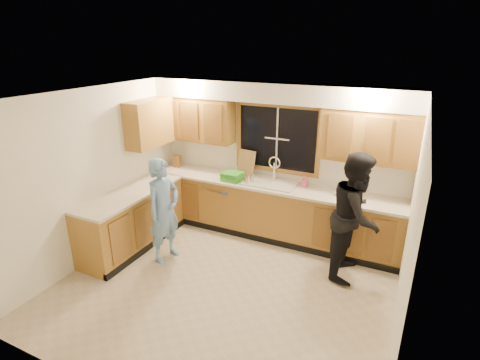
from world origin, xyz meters
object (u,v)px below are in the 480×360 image
woman (356,216)px  dish_crate (232,176)px  soap_bottle (305,181)px  knife_block (177,161)px  sink (270,187)px  dishwasher (223,203)px  bowl (341,194)px  man (164,210)px  stove (106,236)px

woman → dish_crate: bearing=80.3°
soap_bottle → knife_block: bearing=-178.8°
knife_block → soap_bottle: bearing=-6.6°
dish_crate → soap_bottle: soap_bottle is taller
sink → dishwasher: 0.96m
woman → bowl: 0.64m
man → soap_bottle: man is taller
dishwasher → dish_crate: size_ratio=2.72×
man → soap_bottle: size_ratio=8.85×
knife_block → bowl: (2.96, -0.06, -0.08)m
stove → dish_crate: bearing=54.9°
sink → man: size_ratio=0.55×
dish_crate → stove: bearing=-125.1°
man → dish_crate: 1.33m
dish_crate → soap_bottle: 1.18m
sink → dish_crate: (-0.61, -0.13, 0.13)m
man → woman: (2.56, 0.80, 0.10)m
knife_block → man: bearing=-70.9°
soap_bottle → sink: bearing=-168.5°
sink → woman: 1.55m
woman → knife_block: (-3.27, 0.61, 0.14)m
bowl → knife_block: bearing=178.9°
dishwasher → bowl: size_ratio=4.03×
dishwasher → bowl: 2.05m
woman → dish_crate: woman is taller
soap_bottle → woman: bearing=-36.0°
dishwasher → knife_block: bearing=175.5°
sink → knife_block: sink is taller
stove → knife_block: size_ratio=4.16×
dishwasher → bowl: (1.98, 0.02, 0.53)m
man → sink: bearing=-31.4°
stove → woman: (3.25, 1.28, 0.43)m
dish_crate → soap_bottle: size_ratio=1.71×
man → woman: woman is taller
man → bowl: man is taller
sink → dish_crate: sink is taller
dish_crate → soap_bottle: bearing=11.8°
bowl → dish_crate: bearing=-175.6°
knife_block → dish_crate: bearing=-16.8°
dishwasher → knife_block: (-0.97, 0.08, 0.62)m
knife_block → dish_crate: knife_block is taller
man → woman: bearing=-64.4°
man → dish_crate: bearing=-14.3°
woman → dishwasher: bearing=78.7°
dish_crate → bowl: (1.74, 0.14, -0.05)m
man → knife_block: (-0.71, 1.40, 0.25)m
sink → dish_crate: 0.64m
man → bowl: (2.25, 1.34, 0.16)m
dishwasher → woman: bearing=-13.0°
stove → knife_block: knife_block is taller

